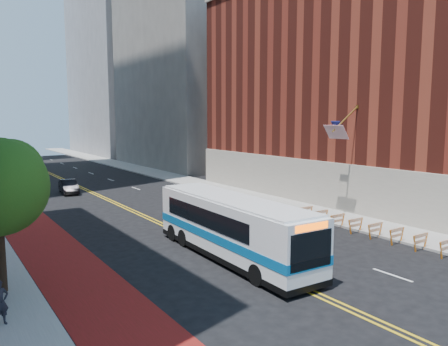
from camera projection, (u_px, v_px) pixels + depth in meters
ground at (291, 283)px, 20.32m from camera, size 160.00×160.00×0.00m
sidewalk_right at (193, 182)px, 51.65m from camera, size 4.00×140.00×0.15m
bus_lane_paint at (5, 201)px, 40.51m from camera, size 3.60×140.00×0.01m
center_line_inner at (90, 193)px, 44.90m from camera, size 0.14×140.00×0.01m
center_line_outer at (94, 192)px, 45.10m from camera, size 0.14×140.00×0.01m
lane_dashes at (111, 180)px, 54.25m from camera, size 0.14×98.20×0.01m
brick_building at (379, 82)px, 40.98m from camera, size 18.73×36.00×22.00m
midrise_right_near at (195, 41)px, 70.07m from camera, size 18.00×26.00×40.00m
midrise_right_far at (129, 26)px, 94.37m from camera, size 20.00×28.00×55.00m
construction_barriers at (365, 226)px, 28.38m from camera, size 1.42×10.91×1.00m
transit_bus at (231, 226)px, 23.82m from camera, size 3.04×12.34×3.37m
car_b at (69, 187)px, 44.47m from camera, size 1.90×4.37×1.40m
car_c at (1, 185)px, 45.27m from camera, size 2.25×4.98×1.42m
pedestrian at (0, 303)px, 15.77m from camera, size 0.71×0.58×1.69m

